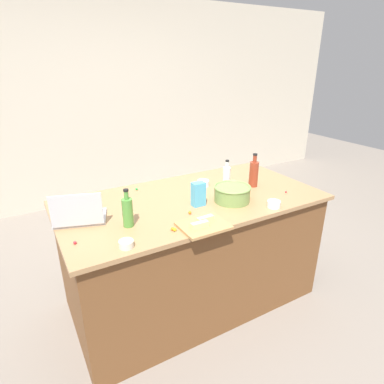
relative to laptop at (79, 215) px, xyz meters
name	(u,v)px	position (x,y,z in m)	size (l,w,h in m)	color
ground_plane	(192,297)	(0.79, -0.02, -0.95)	(12.00, 12.00, 0.00)	slate
wall_back	(98,105)	(0.79, 2.46, 0.35)	(8.00, 0.10, 2.60)	beige
island_counter	(192,251)	(0.79, -0.02, -0.50)	(1.91, 0.97, 0.90)	brown
laptop	(79,215)	(0.00, 0.00, 0.00)	(0.36, 0.31, 0.22)	#B7B7BC
mixing_bowl_large	(232,193)	(1.02, -0.21, 0.01)	(0.26, 0.26, 0.12)	#72934C
bottle_olive	(128,212)	(0.25, -0.20, 0.05)	(0.07, 0.07, 0.24)	#4C8C38
bottle_soy	(254,173)	(1.34, -0.05, 0.06)	(0.07, 0.07, 0.27)	maroon
bottle_vinegar	(227,177)	(1.14, 0.04, 0.04)	(0.06, 0.06, 0.23)	white
cutting_board	(203,226)	(0.64, -0.44, -0.04)	(0.29, 0.23, 0.02)	#AD7F4C
butter_stick_left	(200,225)	(0.60, -0.46, -0.01)	(0.11, 0.04, 0.04)	#F4E58C
butter_stick_right	(205,219)	(0.66, -0.41, -0.01)	(0.11, 0.04, 0.04)	#F4E58C
ramekin_small	(203,183)	(1.00, 0.15, -0.02)	(0.10, 0.10, 0.05)	white
ramekin_medium	(126,244)	(0.15, -0.42, -0.03)	(0.08, 0.08, 0.04)	beige
ramekin_wide	(274,204)	(1.21, -0.43, -0.02)	(0.09, 0.09, 0.04)	white
candy_bag	(198,194)	(0.77, -0.15, 0.04)	(0.09, 0.06, 0.17)	#4CA5CC
candy_0	(226,173)	(1.32, 0.30, -0.04)	(0.02, 0.02, 0.02)	green
candy_1	(173,229)	(0.45, -0.38, -0.04)	(0.02, 0.02, 0.02)	orange
candy_2	(175,230)	(0.46, -0.40, -0.04)	(0.02, 0.02, 0.02)	yellow
candy_3	(286,192)	(1.47, -0.28, -0.04)	(0.01, 0.01, 0.01)	red
candy_4	(137,189)	(0.50, 0.33, -0.04)	(0.02, 0.02, 0.02)	green
candy_5	(229,197)	(1.03, -0.16, -0.04)	(0.02, 0.02, 0.02)	blue
candy_6	(75,243)	(-0.08, -0.25, -0.04)	(0.02, 0.02, 0.02)	red
candy_7	(190,213)	(0.65, -0.24, -0.04)	(0.02, 0.02, 0.02)	orange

